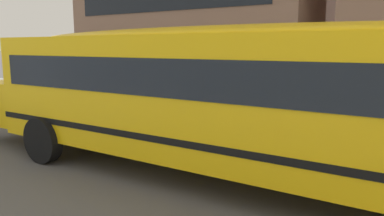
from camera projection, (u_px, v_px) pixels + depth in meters
school_bus at (233, 91)px, 7.23m from camera, size 13.69×3.25×3.05m
parked_car_grey_near_corner at (81, 82)px, 18.82m from camera, size 3.96×2.00×1.64m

